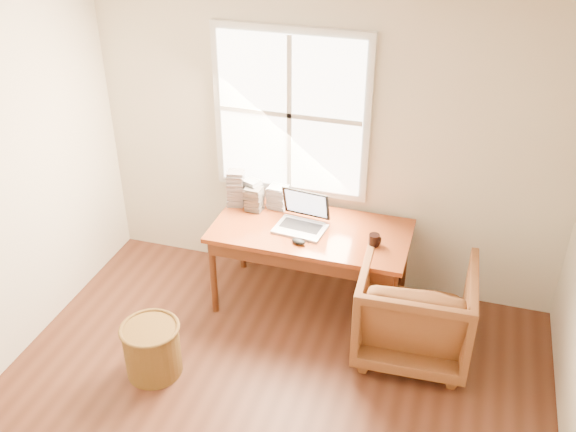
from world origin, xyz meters
name	(u,v)px	position (x,y,z in m)	size (l,w,h in m)	color
room_shell	(232,291)	(-0.02, 0.16, 1.32)	(4.04, 4.54, 2.64)	#532C1C
desk	(311,231)	(0.00, 1.80, 0.73)	(1.60, 0.80, 0.04)	brown
armchair	(415,309)	(0.92, 1.47, 0.39)	(0.84, 0.87, 0.79)	brown
wicker_stool	(152,350)	(-0.90, 0.66, 0.21)	(0.42, 0.42, 0.42)	brown
laptop	(300,213)	(-0.08, 1.76, 0.91)	(0.42, 0.45, 0.32)	silver
mouse	(298,241)	(-0.04, 1.56, 0.77)	(0.12, 0.07, 0.04)	black
coffee_mug	(374,240)	(0.53, 1.71, 0.80)	(0.08, 0.08, 0.09)	black
cd_stack_a	(253,193)	(-0.58, 2.02, 0.88)	(0.13, 0.11, 0.25)	#A8ACB3
cd_stack_b	(254,199)	(-0.55, 1.96, 0.86)	(0.14, 0.12, 0.21)	#26252A
cd_stack_c	(236,188)	(-0.72, 2.00, 0.91)	(0.14, 0.12, 0.32)	#9C9BA8
cd_stack_d	(278,197)	(-0.37, 2.06, 0.85)	(0.16, 0.14, 0.20)	silver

